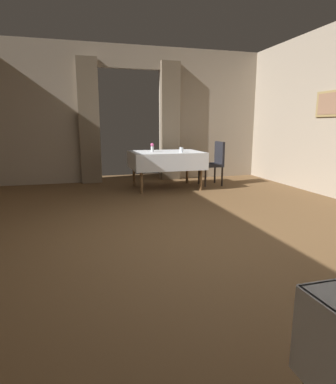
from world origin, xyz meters
The scene contains 6 objects.
ground centered at (0.00, 0.00, 0.00)m, with size 10.08×10.08×0.00m, color brown.
wall_back centered at (0.00, 4.18, 1.52)m, with size 6.40×0.27×3.00m.
dining_table_mid centered at (0.52, 3.00, 0.65)m, with size 1.43×1.07×0.75m.
chair_mid_right centered at (1.62, 3.09, 0.52)m, with size 0.44×0.44×0.93m.
flower_vase_mid centered at (0.25, 3.03, 0.84)m, with size 0.07×0.07×0.17m.
glass_mid_b centered at (0.76, 2.72, 0.80)m, with size 0.08×0.08×0.10m, color silver.
Camera 1 is at (-1.20, -3.31, 1.27)m, focal length 30.17 mm.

